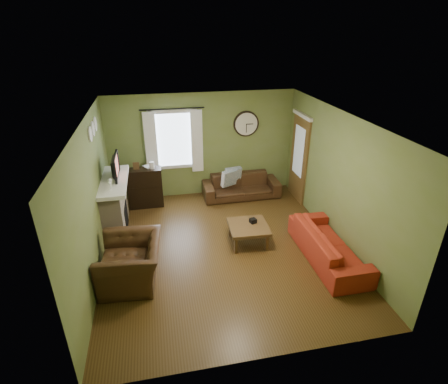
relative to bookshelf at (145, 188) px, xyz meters
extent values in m
cube|color=#473014|center=(1.48, -2.15, -0.48)|extent=(4.60, 5.20, 0.00)
cube|color=white|center=(1.48, -2.15, 2.12)|extent=(4.60, 5.20, 0.00)
cube|color=olive|center=(-0.82, -2.15, 0.82)|extent=(0.00, 5.20, 2.60)
cube|color=olive|center=(3.78, -2.15, 0.82)|extent=(0.00, 5.20, 2.60)
cube|color=olive|center=(1.48, 0.45, 0.82)|extent=(4.60, 0.00, 2.60)
cube|color=olive|center=(1.48, -4.75, 0.82)|extent=(4.60, 0.00, 2.60)
cube|color=tan|center=(-0.62, -1.00, 0.07)|extent=(0.40, 1.40, 1.10)
cube|color=black|center=(-0.43, -1.00, -0.18)|extent=(0.04, 0.60, 0.55)
cube|color=white|center=(-0.59, -1.00, 0.66)|extent=(0.58, 1.60, 0.08)
imported|color=black|center=(-0.57, -0.85, 0.87)|extent=(0.08, 0.60, 0.35)
cube|color=#994C3F|center=(-0.49, -0.85, 0.93)|extent=(0.02, 0.62, 0.36)
cylinder|color=white|center=(-0.80, -1.35, 1.77)|extent=(0.28, 0.28, 0.03)
cylinder|color=white|center=(-0.80, -1.00, 1.77)|extent=(0.28, 0.28, 0.03)
cylinder|color=white|center=(-0.80, -0.65, 1.77)|extent=(0.28, 0.28, 0.03)
cylinder|color=black|center=(0.78, 0.33, 1.79)|extent=(0.03, 0.03, 1.50)
cube|color=white|center=(0.23, 0.33, 0.97)|extent=(0.28, 0.04, 1.55)
cube|color=white|center=(1.33, 0.33, 0.97)|extent=(0.28, 0.04, 1.55)
cube|color=brown|center=(3.75, -0.30, 0.57)|extent=(0.05, 0.90, 2.10)
imported|color=#51381E|center=(0.03, 0.07, 0.48)|extent=(0.28, 0.30, 0.02)
imported|color=#392313|center=(2.39, 0.05, -0.20)|extent=(1.94, 0.76, 0.57)
cube|color=#8996A1|center=(2.07, 0.02, 0.07)|extent=(0.42, 0.29, 0.41)
cube|color=#8996A1|center=(2.20, 0.17, 0.07)|extent=(0.44, 0.20, 0.42)
imported|color=maroon|center=(3.36, -2.85, -0.18)|extent=(0.80, 2.05, 0.60)
imported|color=#392313|center=(-0.25, -2.76, -0.10)|extent=(1.11, 1.24, 0.76)
cube|color=black|center=(2.13, -1.97, -0.08)|extent=(0.15, 0.15, 0.09)
camera|label=1|loc=(0.35, -7.81, 3.58)|focal=28.00mm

